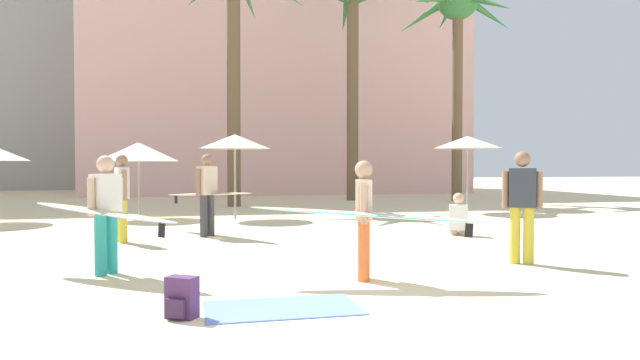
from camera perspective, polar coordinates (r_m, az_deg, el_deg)
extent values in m
plane|color=beige|center=(5.52, 6.83, -14.73)|extent=(120.00, 120.00, 0.00)
cube|color=beige|center=(35.15, -4.51, 8.92)|extent=(20.46, 10.81, 12.18)
cylinder|color=brown|center=(25.70, 13.37, 7.67)|extent=(0.45, 0.45, 8.65)
cone|color=#387A3D|center=(27.26, 16.21, 15.41)|extent=(2.40, 0.74, 1.41)
cone|color=#387A3D|center=(27.94, 12.36, 15.54)|extent=(0.74, 2.48, 1.00)
cone|color=#387A3D|center=(26.78, 10.14, 15.59)|extent=(2.04, 1.81, 1.50)
cone|color=#387A3D|center=(25.46, 16.25, 16.45)|extent=(1.36, 2.32, 1.38)
cylinder|color=brown|center=(21.95, -8.50, 8.98)|extent=(0.50, 0.50, 8.82)
cylinder|color=brown|center=(25.57, 3.23, 9.12)|extent=(0.51, 0.51, 9.88)
cone|color=#387A3D|center=(28.39, 2.61, 16.76)|extent=(0.96, 3.18, 2.21)
cylinder|color=gray|center=(17.39, -17.40, -0.05)|extent=(0.06, 0.06, 2.19)
cone|color=white|center=(17.39, -17.42, 2.67)|extent=(2.26, 2.26, 0.54)
cylinder|color=gray|center=(19.46, 14.32, 0.56)|extent=(0.06, 0.06, 2.49)
cone|color=white|center=(19.47, 14.34, 3.63)|extent=(2.20, 2.20, 0.40)
cylinder|color=gray|center=(16.70, -8.37, 0.33)|extent=(0.06, 0.06, 2.42)
cone|color=white|center=(16.71, -8.38, 3.78)|extent=(2.01, 2.01, 0.41)
cube|color=#6684E0|center=(6.36, -3.75, -12.45)|extent=(1.67, 1.00, 0.01)
cube|color=#4E2D58|center=(6.09, -13.44, -11.17)|extent=(0.35, 0.31, 0.42)
cube|color=#3E2446|center=(6.01, -14.06, -12.16)|extent=(0.21, 0.16, 0.18)
cylinder|color=orange|center=(7.72, 4.33, -7.01)|extent=(0.20, 0.20, 0.80)
cylinder|color=orange|center=(7.92, 4.31, -6.80)|extent=(0.20, 0.20, 0.80)
cube|color=beige|center=(7.75, 4.33, -1.99)|extent=(0.32, 0.45, 0.54)
sphere|color=tan|center=(7.74, 4.33, 1.05)|extent=(0.30, 0.30, 0.24)
cylinder|color=tan|center=(7.50, 4.35, -2.38)|extent=(0.12, 0.12, 0.51)
cylinder|color=tan|center=(8.00, 4.31, -2.14)|extent=(0.12, 0.12, 0.51)
ellipsoid|color=beige|center=(7.48, 4.99, -3.43)|extent=(3.11, 1.22, 0.24)
ellipsoid|color=#17B8B8|center=(7.48, 4.99, -3.43)|extent=(3.12, 1.25, 0.21)
cube|color=black|center=(7.61, 14.47, -4.83)|extent=(0.11, 0.05, 0.19)
cylinder|color=teal|center=(8.64, -20.82, -5.97)|extent=(0.23, 0.23, 0.87)
cylinder|color=teal|center=(8.77, -19.83, -5.85)|extent=(0.23, 0.23, 0.87)
cube|color=white|center=(8.64, -20.37, -1.25)|extent=(0.43, 0.45, 0.55)
sphere|color=#D1A889|center=(8.63, -20.39, 1.49)|extent=(0.34, 0.34, 0.24)
cylinder|color=#D1A889|center=(8.48, -21.63, -1.56)|extent=(0.14, 0.14, 0.52)
cylinder|color=#D1A889|center=(8.81, -19.15, -1.43)|extent=(0.14, 0.14, 0.52)
ellipsoid|color=beige|center=(8.36, -20.63, -3.00)|extent=(2.25, 1.92, 0.24)
ellipsoid|color=#41169C|center=(8.36, -20.63, -3.00)|extent=(2.27, 1.94, 0.21)
cube|color=black|center=(7.66, -15.33, -4.81)|extent=(0.10, 0.08, 0.19)
cylinder|color=#3D3D42|center=(12.76, -10.71, -3.44)|extent=(0.23, 0.23, 0.90)
cylinder|color=#3D3D42|center=(12.62, -11.39, -3.50)|extent=(0.23, 0.23, 0.90)
cube|color=beige|center=(12.65, -11.07, -0.05)|extent=(0.45, 0.43, 0.61)
sphere|color=#936B51|center=(12.64, -11.08, 1.97)|extent=(0.34, 0.34, 0.24)
cylinder|color=#936B51|center=(12.81, -10.23, -0.18)|extent=(0.14, 0.14, 0.58)
cylinder|color=#936B51|center=(12.48, -11.92, -0.23)|extent=(0.14, 0.14, 0.58)
ellipsoid|color=beige|center=(12.96, -11.09, -1.38)|extent=(1.98, 2.64, 0.19)
ellipsoid|color=#981061|center=(12.96, -11.09, -1.38)|extent=(2.00, 2.66, 0.17)
cube|color=black|center=(13.95, -14.00, -1.90)|extent=(0.08, 0.10, 0.18)
cylinder|color=#D1A889|center=(13.47, 13.09, -4.78)|extent=(0.52, 0.79, 0.16)
cylinder|color=#D1A889|center=(13.47, 13.94, -4.78)|extent=(0.52, 0.79, 0.16)
cube|color=white|center=(13.04, 13.47, -3.59)|extent=(0.46, 0.38, 0.55)
sphere|color=#D1A889|center=(13.01, 13.48, -1.77)|extent=(0.32, 0.32, 0.24)
cylinder|color=gold|center=(12.08, -18.82, -3.83)|extent=(0.20, 0.20, 0.88)
cylinder|color=gold|center=(12.27, -18.98, -3.75)|extent=(0.20, 0.20, 0.88)
cube|color=white|center=(12.13, -18.93, -0.28)|extent=(0.32, 0.45, 0.62)
sphere|color=#936B51|center=(12.13, -18.95, 1.84)|extent=(0.30, 0.30, 0.24)
cylinder|color=#936B51|center=(11.89, -18.72, -0.48)|extent=(0.12, 0.12, 0.59)
cylinder|color=#936B51|center=(12.38, -19.13, -0.41)|extent=(0.12, 0.12, 0.59)
cylinder|color=gold|center=(9.58, 18.66, -5.19)|extent=(0.22, 0.22, 0.88)
cylinder|color=gold|center=(9.59, 19.86, -5.19)|extent=(0.22, 0.22, 0.88)
cube|color=#333842|center=(9.52, 19.30, -0.73)|extent=(0.46, 0.39, 0.61)
sphere|color=#936B51|center=(9.52, 19.32, 1.95)|extent=(0.33, 0.33, 0.24)
cylinder|color=#936B51|center=(9.52, 17.79, -0.93)|extent=(0.14, 0.14, 0.58)
cylinder|color=#936B51|center=(9.54, 20.79, -0.94)|extent=(0.14, 0.14, 0.58)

